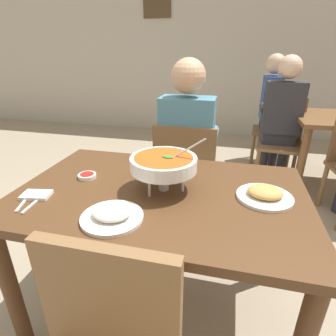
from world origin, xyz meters
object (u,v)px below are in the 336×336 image
chair_diner_main (186,175)px  patron_bg_left (281,114)px  curry_bowl (164,164)px  appetizer_plate (265,194)px  sauce_dish (87,176)px  patron_bg_right (273,104)px  chair_bg_right (280,126)px  rice_plate (112,215)px  dining_table_main (161,211)px  chair_bg_left (281,136)px  diner_main (187,143)px

chair_diner_main → patron_bg_left: (0.77, 1.15, 0.24)m
chair_diner_main → curry_bowl: (0.01, -0.69, 0.38)m
curry_bowl → appetizer_plate: curry_bowl is taller
curry_bowl → sauce_dish: bearing=176.2°
curry_bowl → patron_bg_right: bearing=72.8°
sauce_dish → chair_bg_right: chair_bg_right is taller
curry_bowl → rice_plate: bearing=-115.3°
dining_table_main → sauce_dish: (-0.40, 0.05, 0.12)m
chair_diner_main → chair_bg_left: (0.81, 1.19, 0.00)m
rice_plate → patron_bg_right: bearing=71.9°
appetizer_plate → patron_bg_right: patron_bg_right is taller
chair_bg_right → diner_main: bearing=-118.3°
chair_diner_main → chair_bg_right: 1.85m
chair_diner_main → sauce_dish: bearing=-120.8°
diner_main → chair_bg_left: bearing=55.0°
diner_main → sauce_dish: bearing=-119.6°
curry_bowl → appetizer_plate: (0.45, 0.02, -0.11)m
diner_main → appetizer_plate: size_ratio=5.46×
chair_diner_main → diner_main: diner_main is taller
patron_bg_left → chair_diner_main: bearing=-123.8°
chair_diner_main → rice_plate: bearing=-97.1°
chair_bg_left → patron_bg_right: (-0.05, 0.53, 0.24)m
rice_plate → diner_main: bearing=83.1°
chair_diner_main → chair_bg_right: bearing=62.1°
dining_table_main → rice_plate: size_ratio=5.49×
appetizer_plate → chair_bg_left: (0.35, 1.86, -0.27)m
dining_table_main → patron_bg_right: patron_bg_right is taller
chair_diner_main → patron_bg_left: patron_bg_left is taller
sauce_dish → patron_bg_right: (1.15, 2.38, -0.02)m
chair_bg_left → dining_table_main: bearing=-113.1°
appetizer_plate → sauce_dish: bearing=179.5°
rice_plate → patron_bg_left: 2.31m
dining_table_main → appetizer_plate: appetizer_plate is taller
curry_bowl → chair_bg_right: curry_bowl is taller
curry_bowl → patron_bg_right: patron_bg_right is taller
rice_plate → patron_bg_right: patron_bg_right is taller
chair_diner_main → diner_main: bearing=90.0°
rice_plate → patron_bg_right: size_ratio=0.18×
chair_diner_main → appetizer_plate: (0.46, -0.67, 0.27)m
dining_table_main → chair_bg_left: (0.81, 1.90, -0.14)m
diner_main → rice_plate: 1.01m
rice_plate → chair_bg_left: 2.37m
rice_plate → chair_bg_right: (0.99, 2.61, -0.27)m
curry_bowl → appetizer_plate: 0.46m
sauce_dish → chair_bg_right: 2.64m
curry_bowl → chair_bg_right: bearing=69.9°
sauce_dish → diner_main: bearing=60.4°
dining_table_main → appetizer_plate: 0.48m
diner_main → sauce_dish: diner_main is taller
diner_main → rice_plate: bearing=-96.9°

